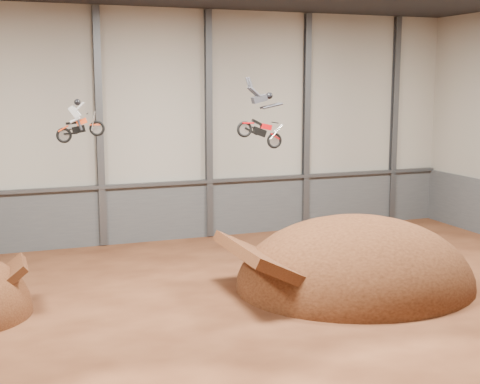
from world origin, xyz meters
The scene contains 11 objects.
floor centered at (0.00, 0.00, 0.00)m, with size 40.00×40.00×0.00m, color #442112.
back_wall centered at (0.00, 15.00, 7.00)m, with size 40.00×0.10×14.00m, color #A7A194.
lower_band_back centered at (0.00, 14.90, 1.75)m, with size 39.80×0.18×3.50m, color #4C4F53.
steel_rail centered at (0.00, 14.75, 3.55)m, with size 39.80×0.35×0.20m, color #47494F.
steel_column_2 centered at (-3.33, 14.80, 7.00)m, with size 0.40×0.36×13.90m, color #47494F.
steel_column_3 centered at (3.33, 14.80, 7.00)m, with size 0.40×0.36×13.90m, color #47494F.
steel_column_4 centered at (10.00, 14.80, 7.00)m, with size 0.40×0.36×13.90m, color #47494F.
steel_column_5 centered at (16.67, 14.80, 7.00)m, with size 0.40×0.36×13.90m, color #47494F.
landing_ramp centered at (6.74, 2.60, 0.00)m, with size 11.65×10.30×6.72m, color #381B0E.
fmx_rider_a centered at (-5.48, 5.67, 8.13)m, with size 2.12×0.81×1.92m, color #EE461A, non-canonical shape.
fmx_rider_b centered at (2.46, 4.66, 8.20)m, with size 3.14×0.90×2.69m, color #AF0A0D, non-canonical shape.
Camera 1 is at (-9.27, -24.46, 9.71)m, focal length 50.00 mm.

